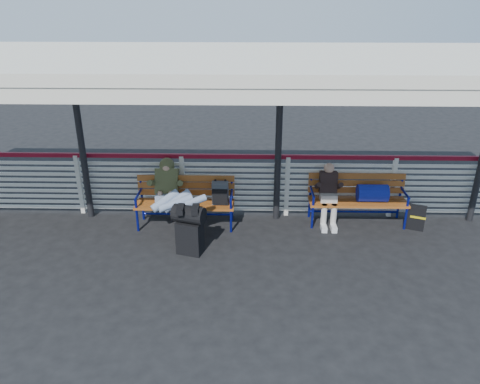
{
  "coord_description": "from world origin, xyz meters",
  "views": [
    {
      "loc": [
        1.3,
        -6.36,
        4.06
      ],
      "look_at": [
        1.12,
        1.0,
        0.87
      ],
      "focal_mm": 35.0,
      "sensor_mm": 36.0,
      "label": 1
    }
  ],
  "objects_px": {
    "luggage_stack": "(189,228)",
    "suitcase_side": "(416,217)",
    "bench_left": "(194,196)",
    "companion_person": "(328,194)",
    "traveler_man": "(174,197)",
    "bench_right": "(364,194)"
  },
  "relations": [
    {
      "from": "bench_right",
      "to": "suitcase_side",
      "type": "distance_m",
      "value": 1.03
    },
    {
      "from": "companion_person",
      "to": "suitcase_side",
      "type": "distance_m",
      "value": 1.65
    },
    {
      "from": "traveler_man",
      "to": "companion_person",
      "type": "xyz_separation_m",
      "value": [
        2.78,
        0.47,
        -0.12
      ]
    },
    {
      "from": "bench_left",
      "to": "companion_person",
      "type": "bearing_deg",
      "value": 2.67
    },
    {
      "from": "traveler_man",
      "to": "companion_person",
      "type": "distance_m",
      "value": 2.82
    },
    {
      "from": "luggage_stack",
      "to": "traveler_man",
      "type": "relative_size",
      "value": 0.53
    },
    {
      "from": "bench_left",
      "to": "companion_person",
      "type": "relative_size",
      "value": 1.57
    },
    {
      "from": "bench_left",
      "to": "companion_person",
      "type": "xyz_separation_m",
      "value": [
        2.48,
        0.12,
        0.02
      ]
    },
    {
      "from": "luggage_stack",
      "to": "traveler_man",
      "type": "xyz_separation_m",
      "value": [
        -0.35,
        0.69,
        0.25
      ]
    },
    {
      "from": "bench_right",
      "to": "suitcase_side",
      "type": "relative_size",
      "value": 4.04
    },
    {
      "from": "companion_person",
      "to": "suitcase_side",
      "type": "relative_size",
      "value": 2.57
    },
    {
      "from": "bench_right",
      "to": "traveler_man",
      "type": "xyz_separation_m",
      "value": [
        -3.45,
        -0.51,
        0.13
      ]
    },
    {
      "from": "bench_right",
      "to": "companion_person",
      "type": "relative_size",
      "value": 1.57
    },
    {
      "from": "bench_right",
      "to": "bench_left",
      "type": "bearing_deg",
      "value": -177.13
    },
    {
      "from": "luggage_stack",
      "to": "suitcase_side",
      "type": "height_order",
      "value": "luggage_stack"
    },
    {
      "from": "luggage_stack",
      "to": "bench_left",
      "type": "height_order",
      "value": "bench_left"
    },
    {
      "from": "luggage_stack",
      "to": "traveler_man",
      "type": "height_order",
      "value": "traveler_man"
    },
    {
      "from": "bench_left",
      "to": "companion_person",
      "type": "height_order",
      "value": "companion_person"
    },
    {
      "from": "traveler_man",
      "to": "luggage_stack",
      "type": "bearing_deg",
      "value": -63.3
    },
    {
      "from": "luggage_stack",
      "to": "bench_left",
      "type": "bearing_deg",
      "value": 109.35
    },
    {
      "from": "luggage_stack",
      "to": "suitcase_side",
      "type": "relative_size",
      "value": 1.93
    },
    {
      "from": "traveler_man",
      "to": "suitcase_side",
      "type": "xyz_separation_m",
      "value": [
        4.38,
        0.29,
        -0.49
      ]
    }
  ]
}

